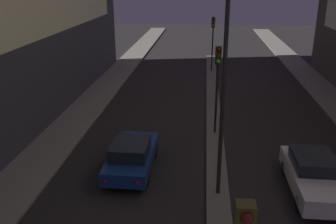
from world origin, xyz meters
TOP-DOWN VIEW (x-y plane):
  - median_strip at (0.00, 19.48)m, footprint 0.90×36.96m
  - traffic_light_mid at (0.00, 16.84)m, footprint 0.32×0.42m
  - traffic_light_far at (0.00, 31.23)m, footprint 0.32×0.42m
  - street_lamp at (0.00, 10.77)m, footprint 0.56×0.56m
  - car_left_lane at (-3.78, 12.49)m, footprint 1.84×4.42m
  - car_right_lane at (3.78, 11.40)m, footprint 1.85×4.49m

SIDE VIEW (x-z plane):
  - median_strip at x=0.00m, z-range 0.00..0.14m
  - car_left_lane at x=-3.78m, z-range 0.01..1.48m
  - car_right_lane at x=3.78m, z-range 0.01..1.54m
  - traffic_light_mid at x=0.00m, z-range 1.24..5.97m
  - traffic_light_far at x=0.00m, z-range 1.24..5.97m
  - street_lamp at x=0.00m, z-range 1.92..11.07m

